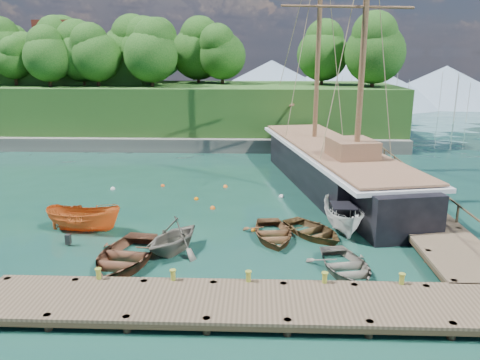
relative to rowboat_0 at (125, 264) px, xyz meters
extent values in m
plane|color=#15382E|center=(3.72, 2.44, 0.00)|extent=(160.00, 160.00, 0.00)
cube|color=#4B3C2D|center=(5.72, -4.06, 0.54)|extent=(20.00, 3.20, 0.12)
cube|color=black|center=(5.72, -4.06, 0.38)|extent=(20.00, 3.20, 0.20)
cylinder|color=black|center=(-3.98, -2.76, 0.05)|extent=(0.28, 0.28, 1.10)
cube|color=#4B3C2D|center=(15.22, 9.44, 0.54)|extent=(3.20, 24.00, 0.12)
cube|color=black|center=(15.22, 9.44, 0.38)|extent=(3.20, 24.00, 0.20)
cylinder|color=black|center=(13.92, -2.26, 0.05)|extent=(0.28, 0.28, 1.10)
cylinder|color=black|center=(13.92, 21.14, 0.05)|extent=(0.28, 0.28, 1.10)
cylinder|color=black|center=(16.52, 21.14, 0.05)|extent=(0.28, 0.28, 1.10)
cylinder|color=olive|center=(-0.28, -2.66, 0.00)|extent=(0.26, 0.26, 0.45)
cylinder|color=olive|center=(2.72, -2.66, 0.00)|extent=(0.26, 0.26, 0.45)
cylinder|color=olive|center=(5.72, -2.66, 0.00)|extent=(0.26, 0.26, 0.45)
cylinder|color=olive|center=(8.72, -2.66, 0.00)|extent=(0.26, 0.26, 0.45)
cylinder|color=olive|center=(11.72, -2.66, 0.00)|extent=(0.26, 0.26, 0.45)
imported|color=#563321|center=(0.00, 0.00, 0.00)|extent=(4.17, 5.43, 1.04)
imported|color=#666256|center=(2.01, 1.42, 0.00)|extent=(4.35, 4.55, 1.86)
imported|color=brown|center=(6.87, 3.25, 0.00)|extent=(3.39, 4.41, 0.84)
imported|color=#686358|center=(9.97, -0.51, 0.00)|extent=(3.62, 4.52, 0.83)
imported|color=#4D371B|center=(9.00, 3.71, 0.00)|extent=(4.53, 4.80, 0.81)
imported|color=orange|center=(-3.29, 3.94, 0.00)|extent=(4.36, 2.03, 1.63)
imported|color=white|center=(10.72, 4.59, 0.00)|extent=(1.97, 4.75, 1.80)
cube|color=black|center=(11.47, 13.85, 0.88)|extent=(8.44, 17.13, 3.41)
cube|color=black|center=(9.40, 24.19, 0.88)|extent=(3.88, 5.63, 3.07)
cube|color=black|center=(13.31, 4.66, 0.88)|extent=(4.48, 4.87, 3.24)
cube|color=silver|center=(11.47, 13.85, 2.52)|extent=(9.50, 22.19, 0.25)
cube|color=brown|center=(11.47, 13.85, 2.77)|extent=(8.94, 21.64, 0.12)
cube|color=brown|center=(12.16, 10.41, 3.37)|extent=(3.20, 3.46, 1.20)
cylinder|color=brown|center=(8.68, 27.79, 3.97)|extent=(1.59, 6.81, 1.69)
cylinder|color=brown|center=(10.64, 17.99, 11.82)|extent=(0.36, 0.36, 18.11)
cylinder|color=brown|center=(12.30, 9.72, 11.10)|extent=(0.36, 0.36, 16.66)
cylinder|color=#8C7A59|center=(9.36, 24.36, 12.02)|extent=(2.51, 12.28, 10.51)
sphere|color=white|center=(-2.40, 5.45, 0.00)|extent=(0.31, 0.31, 0.31)
sphere|color=#DA6600|center=(2.04, 9.79, 0.00)|extent=(0.30, 0.30, 0.30)
sphere|color=orange|center=(3.30, 7.95, 0.00)|extent=(0.34, 0.34, 0.34)
sphere|color=silver|center=(7.67, 10.53, 0.00)|extent=(0.35, 0.35, 0.35)
sphere|color=#E24E13|center=(-0.80, 12.86, 0.00)|extent=(0.29, 0.29, 0.29)
sphere|color=orange|center=(3.76, 12.80, 0.00)|extent=(0.32, 0.32, 0.32)
sphere|color=silver|center=(-4.18, 11.94, 0.00)|extent=(0.34, 0.34, 0.34)
sphere|color=orange|center=(5.87, 4.33, 0.00)|extent=(0.29, 0.29, 0.29)
cube|color=#474744|center=(-4.28, 26.44, 0.60)|extent=(50.00, 4.00, 1.40)
cube|color=#26491C|center=(-4.28, 32.44, 3.00)|extent=(50.00, 14.00, 6.00)
cube|color=#26491C|center=(-18.28, 36.44, 5.00)|extent=(24.00, 12.00, 10.00)
cylinder|color=#382616|center=(-12.39, 30.55, 6.70)|extent=(0.36, 0.36, 1.40)
sphere|color=#114310|center=(-12.39, 30.55, 9.10)|extent=(5.42, 5.42, 5.42)
cylinder|color=#382616|center=(-10.46, 29.25, 6.70)|extent=(0.36, 0.36, 1.40)
sphere|color=#114310|center=(-10.46, 29.25, 8.96)|extent=(5.02, 5.02, 5.02)
cylinder|color=#382616|center=(-17.01, 37.22, 6.70)|extent=(0.36, 0.36, 1.40)
sphere|color=#114310|center=(-17.01, 37.22, 9.39)|extent=(6.25, 6.25, 6.25)
cylinder|color=#382616|center=(17.63, 29.09, 6.70)|extent=(0.36, 0.36, 1.40)
sphere|color=#114310|center=(17.63, 29.09, 9.30)|extent=(6.00, 6.00, 6.00)
cylinder|color=#382616|center=(-21.86, 32.76, 6.70)|extent=(0.36, 0.36, 1.40)
sphere|color=#114310|center=(-21.86, 32.76, 9.26)|extent=(5.89, 5.89, 5.89)
cylinder|color=#382616|center=(2.11, 33.65, 6.70)|extent=(0.36, 0.36, 1.40)
sphere|color=#114310|center=(2.11, 33.65, 9.00)|extent=(5.13, 5.13, 5.13)
cylinder|color=#382616|center=(-17.81, 37.97, 6.70)|extent=(0.36, 0.36, 1.40)
sphere|color=#114310|center=(-17.81, 37.97, 8.88)|extent=(4.80, 4.80, 4.80)
cylinder|color=#382616|center=(-6.44, 32.64, 6.70)|extent=(0.36, 0.36, 1.40)
sphere|color=#114310|center=(-6.44, 32.64, 9.24)|extent=(5.82, 5.82, 5.82)
cylinder|color=#382616|center=(-0.86, 35.79, 6.70)|extent=(0.36, 0.36, 1.40)
sphere|color=#114310|center=(-0.86, 35.79, 9.32)|extent=(6.05, 6.05, 6.05)
cylinder|color=#382616|center=(17.81, 30.09, 6.70)|extent=(0.36, 0.36, 1.40)
sphere|color=#114310|center=(17.81, 30.09, 8.87)|extent=(4.77, 4.77, 4.77)
cylinder|color=#382616|center=(-4.79, 28.99, 6.70)|extent=(0.36, 0.36, 1.40)
sphere|color=#114310|center=(-4.79, 28.99, 9.11)|extent=(5.47, 5.47, 5.47)
cylinder|color=#382616|center=(12.99, 32.83, 6.70)|extent=(0.36, 0.36, 1.40)
sphere|color=#114310|center=(12.99, 32.83, 9.14)|extent=(5.55, 5.55, 5.55)
cylinder|color=#382616|center=(-6.30, 40.20, 6.70)|extent=(0.36, 0.36, 1.40)
sphere|color=#114310|center=(-6.30, 40.20, 9.39)|extent=(6.25, 6.25, 6.25)
cylinder|color=#382616|center=(-24.49, 38.26, 6.70)|extent=(0.36, 0.36, 1.40)
sphere|color=#114310|center=(-24.49, 38.26, 9.09)|extent=(5.41, 5.41, 5.41)
cylinder|color=#382616|center=(-14.19, 33.84, 6.70)|extent=(0.36, 0.36, 1.40)
sphere|color=#114310|center=(-14.19, 33.84, 9.12)|extent=(5.47, 5.47, 5.47)
cylinder|color=#382616|center=(-19.55, 30.08, 6.70)|extent=(0.36, 0.36, 1.40)
sphere|color=#114310|center=(-19.55, 30.08, 8.52)|extent=(3.77, 3.77, 3.77)
cylinder|color=#382616|center=(-15.89, 33.91, 6.70)|extent=(0.36, 0.36, 1.40)
sphere|color=#114310|center=(-15.89, 33.91, 9.31)|extent=(6.04, 6.04, 6.04)
cylinder|color=#382616|center=(-2.01, 40.81, 6.70)|extent=(0.36, 0.36, 1.40)
sphere|color=#114310|center=(-2.01, 40.81, 9.26)|extent=(5.89, 5.89, 5.89)
cylinder|color=#382616|center=(-8.18, 33.46, 6.70)|extent=(0.36, 0.36, 1.40)
sphere|color=#114310|center=(-8.18, 33.46, 9.33)|extent=(6.08, 6.08, 6.08)
cylinder|color=#382616|center=(-19.18, 31.69, 6.70)|extent=(0.36, 0.36, 1.40)
sphere|color=#114310|center=(-19.18, 31.69, 8.69)|extent=(4.25, 4.25, 4.25)
cylinder|color=#382616|center=(-15.20, 28.50, 6.70)|extent=(0.36, 0.36, 1.40)
sphere|color=#114310|center=(-15.20, 28.50, 8.87)|extent=(4.77, 4.77, 4.77)
cube|color=silver|center=(-16.28, 35.44, 10.50)|extent=(4.00, 5.00, 3.00)
cube|color=#591E19|center=(-16.28, 35.44, 12.40)|extent=(4.40, 5.40, 0.80)
cone|color=#728CA5|center=(23.72, 72.44, 4.50)|extent=(36.00, 36.00, 9.00)
cone|color=#728CA5|center=(41.72, 72.44, 3.50)|extent=(28.00, 28.00, 7.00)
cone|color=#728CA5|center=(8.72, 72.44, 4.00)|extent=(32.00, 32.00, 8.00)
cone|color=#728CA5|center=(-26.28, 72.44, 5.00)|extent=(40.00, 40.00, 10.00)
camera|label=1|loc=(6.00, -19.47, 9.35)|focal=35.00mm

